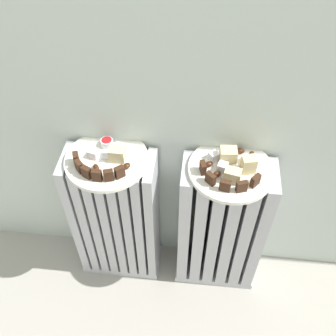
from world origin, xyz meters
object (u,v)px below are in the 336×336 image
at_px(radiator_right, 220,229).
at_px(jam_bowl_left, 107,142).
at_px(radiator_left, 117,219).
at_px(plate_right, 231,170).
at_px(plate_left, 107,160).
at_px(fork, 103,163).

bearing_deg(radiator_right, jam_bowl_left, 171.87).
bearing_deg(radiator_right, radiator_left, 180.00).
distance_m(radiator_left, plate_right, 0.47).
relative_size(radiator_left, plate_left, 2.36).
bearing_deg(radiator_left, jam_bowl_left, 98.85).
relative_size(radiator_right, plate_right, 2.36).
height_order(radiator_left, fork, fork).
height_order(radiator_right, fork, fork).
distance_m(plate_left, plate_right, 0.36).
distance_m(plate_right, jam_bowl_left, 0.37).
height_order(jam_bowl_left, fork, jam_bowl_left).
height_order(radiator_right, plate_right, plate_right).
relative_size(plate_left, plate_right, 1.00).
bearing_deg(radiator_left, plate_right, -0.00).
relative_size(radiator_left, radiator_right, 1.00).
relative_size(radiator_right, fork, 6.26).
distance_m(jam_bowl_left, fork, 0.07).
bearing_deg(radiator_left, plate_left, -90.00).
bearing_deg(radiator_left, fork, -102.87).
relative_size(radiator_right, jam_bowl_left, 15.64).
bearing_deg(plate_right, radiator_right, -116.57).
bearing_deg(plate_right, radiator_left, 180.00).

